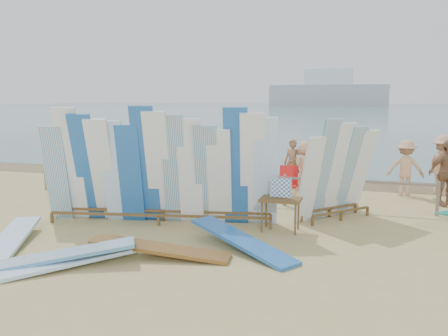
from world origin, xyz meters
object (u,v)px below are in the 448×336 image
(beachgoer_3, at_px, (191,159))
(beachgoer_2, at_px, (103,165))
(beachgoer_4, at_px, (225,171))
(beachgoer_5, at_px, (228,159))
(beachgoer_extra_1, at_px, (125,159))
(beachgoer_6, at_px, (305,166))
(flat_board_e, at_px, (60,266))
(stroller, at_px, (319,186))
(flat_board_d, at_px, (242,251))
(flat_board_a, at_px, (11,246))
(beachgoer_7, at_px, (292,163))
(beach_chair_left, at_px, (213,189))
(beachgoer_extra_0, at_px, (443,165))
(flat_board_b, at_px, (70,266))
(flat_board_c, at_px, (161,257))
(beachgoer_9, at_px, (406,168))
(beachgoer_10, at_px, (446,173))
(vendor_table, at_px, (280,214))
(main_surfboard_rack, at_px, (160,171))
(side_surfboard_rack, at_px, (337,174))
(beach_chair_right, at_px, (287,187))

(beachgoer_3, bearing_deg, beachgoer_2, -2.22)
(beachgoer_4, bearing_deg, beachgoer_5, 5.51)
(beachgoer_extra_1, relative_size, beachgoer_6, 1.00)
(flat_board_e, xyz_separation_m, stroller, (3.89, 7.17, 0.42))
(flat_board_d, height_order, beachgoer_5, beachgoer_5)
(flat_board_a, height_order, beachgoer_7, beachgoer_7)
(beach_chair_left, distance_m, beachgoer_extra_0, 7.25)
(flat_board_b, xyz_separation_m, flat_board_c, (1.36, 0.95, 0.00))
(beachgoer_extra_0, height_order, beachgoer_9, beachgoer_extra_0)
(flat_board_d, xyz_separation_m, beachgoer_9, (3.47, 6.87, 0.87))
(beachgoer_4, bearing_deg, beachgoer_10, -94.06)
(beachgoer_extra_1, bearing_deg, stroller, 67.63)
(flat_board_c, relative_size, beachgoer_4, 1.72)
(beachgoer_extra_1, xyz_separation_m, beachgoer_3, (2.62, -0.09, 0.12))
(beachgoer_extra_1, bearing_deg, flat_board_d, 30.42)
(beachgoer_10, bearing_deg, beachgoer_7, 131.27)
(vendor_table, xyz_separation_m, beachgoer_extra_1, (-6.66, 4.87, 0.41))
(beachgoer_extra_0, bearing_deg, vendor_table, 120.73)
(stroller, bearing_deg, beachgoer_3, -174.38)
(beachgoer_6, bearing_deg, main_surfboard_rack, 7.89)
(beachgoer_6, xyz_separation_m, beachgoer_7, (-0.48, 0.50, 0.00))
(flat_board_b, distance_m, beachgoer_9, 10.71)
(side_surfboard_rack, xyz_separation_m, flat_board_e, (-4.55, -4.95, -1.15))
(flat_board_c, xyz_separation_m, beachgoer_5, (-0.95, 7.74, 0.92))
(beachgoer_10, bearing_deg, beachgoer_extra_1, 144.60)
(beachgoer_10, bearing_deg, flat_board_c, -162.77)
(flat_board_c, height_order, stroller, stroller)
(flat_board_e, height_order, beachgoer_6, beachgoer_6)
(main_surfboard_rack, height_order, beachgoer_5, main_surfboard_rack)
(flat_board_e, height_order, beachgoer_3, beachgoer_3)
(flat_board_d, relative_size, beachgoer_3, 1.43)
(beachgoer_6, relative_size, beachgoer_4, 1.05)
(flat_board_b, height_order, beachgoer_6, beachgoer_6)
(beachgoer_9, bearing_deg, beach_chair_right, 22.52)
(beachgoer_7, bearing_deg, beachgoer_4, -117.67)
(flat_board_d, relative_size, beachgoer_9, 1.55)
(beach_chair_right, distance_m, beachgoer_7, 1.63)
(beach_chair_left, bearing_deg, beachgoer_extra_1, 150.61)
(main_surfboard_rack, relative_size, flat_board_a, 2.11)
(flat_board_c, height_order, beachgoer_6, beachgoer_6)
(stroller, bearing_deg, beach_chair_left, -150.05)
(beachgoer_extra_1, distance_m, beachgoer_5, 3.87)
(flat_board_c, xyz_separation_m, beachgoer_extra_1, (-4.79, 7.35, 0.82))
(vendor_table, relative_size, beachgoer_10, 0.65)
(stroller, bearing_deg, beachgoer_7, 140.42)
(side_surfboard_rack, distance_m, beachgoer_9, 4.19)
(beach_chair_left, height_order, stroller, stroller)
(flat_board_a, xyz_separation_m, beachgoer_10, (9.10, 6.71, 0.94))
(side_surfboard_rack, distance_m, flat_board_b, 6.68)
(flat_board_d, bearing_deg, beachgoer_2, 84.08)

